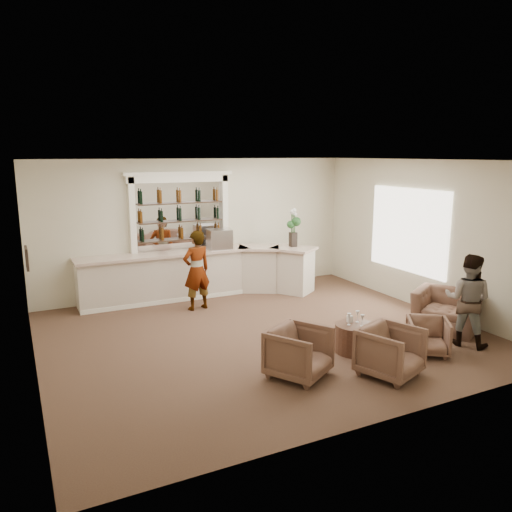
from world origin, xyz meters
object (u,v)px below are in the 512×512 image
at_px(bar_counter, 201,274).
at_px(armchair_left, 299,352).
at_px(sommelier, 197,270).
at_px(flower_vase, 293,225).
at_px(armchair_right, 428,336).
at_px(cocktail_table, 355,338).
at_px(armchair_center, 390,352).
at_px(espresso_machine, 219,239).
at_px(guest, 468,300).
at_px(armchair_far, 447,310).

relative_size(bar_counter, armchair_left, 6.59).
xyz_separation_m(bar_counter, sommelier, (-0.42, -0.89, 0.32)).
xyz_separation_m(armchair_left, flower_vase, (2.43, 4.36, 1.28)).
height_order(armchair_left, armchair_right, armchair_left).
height_order(cocktail_table, sommelier, sommelier).
height_order(armchair_center, armchair_right, armchair_center).
bearing_deg(bar_counter, armchair_center, -78.30).
distance_m(sommelier, espresso_machine, 1.38).
distance_m(cocktail_table, espresso_machine, 4.65).
distance_m(cocktail_table, guest, 2.18).
distance_m(cocktail_table, armchair_left, 1.47).
bearing_deg(flower_vase, armchair_right, -89.46).
relative_size(armchair_center, espresso_machine, 1.58).
height_order(armchair_left, flower_vase, flower_vase).
height_order(cocktail_table, armchair_far, armchair_far).
xyz_separation_m(cocktail_table, sommelier, (-1.65, 3.54, 0.64)).
bearing_deg(armchair_left, sommelier, 62.84).
bearing_deg(armchair_far, armchair_left, -112.11).
bearing_deg(cocktail_table, armchair_left, -163.08).
bearing_deg(armchair_far, armchair_right, -89.36).
height_order(bar_counter, guest, guest).
xyz_separation_m(bar_counter, flower_vase, (2.27, -0.50, 1.10)).
bearing_deg(espresso_machine, cocktail_table, -76.05).
bearing_deg(flower_vase, sommelier, -171.62).
bearing_deg(flower_vase, bar_counter, 167.69).
bearing_deg(espresso_machine, bar_counter, -173.50).
relative_size(armchair_center, armchair_far, 0.72).
bearing_deg(armchair_right, armchair_far, 66.93).
bearing_deg(armchair_center, flower_vase, 56.42).
height_order(cocktail_table, guest, guest).
height_order(guest, armchair_left, guest).
distance_m(armchair_center, espresso_machine, 5.60).
bearing_deg(armchair_center, armchair_far, 4.80).
distance_m(armchair_far, flower_vase, 4.22).
distance_m(sommelier, flower_vase, 2.83).
relative_size(guest, armchair_center, 1.95).
xyz_separation_m(cocktail_table, flower_vase, (1.04, 3.94, 1.42)).
distance_m(bar_counter, espresso_machine, 0.95).
xyz_separation_m(armchair_far, flower_vase, (-1.29, 3.81, 1.29)).
bearing_deg(guest, flower_vase, -18.63).
distance_m(bar_counter, armchair_right, 5.57).
height_order(bar_counter, armchair_far, bar_counter).
height_order(bar_counter, cocktail_table, bar_counter).
distance_m(guest, flower_vase, 4.72).
height_order(guest, armchair_right, guest).
height_order(armchair_left, espresso_machine, espresso_machine).
relative_size(cocktail_table, espresso_machine, 1.28).
bearing_deg(guest, bar_counter, 2.02).
height_order(bar_counter, armchair_left, bar_counter).
bearing_deg(sommelier, flower_vase, 178.41).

